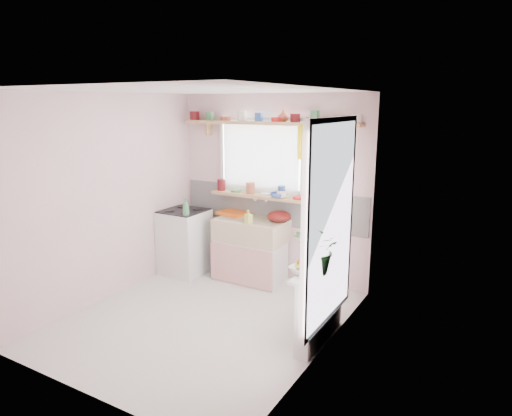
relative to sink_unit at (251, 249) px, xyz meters
The scene contains 19 objects.
room 1.31m from the sink_unit, 28.17° to the right, with size 3.20×3.20×3.20m.
sink_unit is the anchor object (origin of this frame).
cooker 0.98m from the sink_unit, 165.62° to the right, with size 0.58×0.58×0.93m.
radiator_ledge 1.82m from the sink_unit, 37.05° to the right, with size 0.22×0.95×0.78m.
windowsill 0.73m from the sink_unit, 90.00° to the left, with size 1.40×0.22×0.04m, color tan.
pine_shelf 1.70m from the sink_unit, 49.64° to the left, with size 2.52×0.24×0.04m, color tan.
shelf_crockery 1.78m from the sink_unit, 54.29° to the left, with size 2.47×0.11×0.12m.
sill_crockery 0.81m from the sink_unit, 104.89° to the left, with size 1.35×0.11×0.12m.
dish_tray 0.58m from the sink_unit, 162.20° to the left, with size 0.41×0.31×0.04m, color orange.
colander 0.62m from the sink_unit, 14.15° to the left, with size 0.32×0.32×0.14m, color #5F1110.
jade_plant 2.02m from the sink_unit, 39.99° to the right, with size 0.45×0.39×0.50m, color #2D6A2A.
fruit_bowl 1.91m from the sink_unit, 43.53° to the right, with size 0.28×0.28×0.07m, color silver.
herb_pot 2.15m from the sink_unit, 45.26° to the right, with size 0.12×0.08×0.23m, color #376327.
soap_bottle_sink 0.55m from the sink_unit, 68.96° to the right, with size 0.08×0.08×0.18m, color #D9DC62.
sill_cup 0.88m from the sink_unit, 17.99° to the left, with size 0.13×0.13×0.10m, color silver.
sill_bowl 0.84m from the sink_unit, 20.68° to the left, with size 0.20×0.20×0.06m, color #375BB3.
shelf_vase 1.83m from the sink_unit, 34.47° to the left, with size 0.14×0.14×0.15m, color #A84F33.
cooker_bottle 1.05m from the sink_unit, 147.59° to the right, with size 0.09×0.09×0.23m, color #458A55.
fruit 1.93m from the sink_unit, 43.27° to the right, with size 0.20×0.14×0.10m.
Camera 1 is at (2.87, -3.81, 2.37)m, focal length 32.00 mm.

